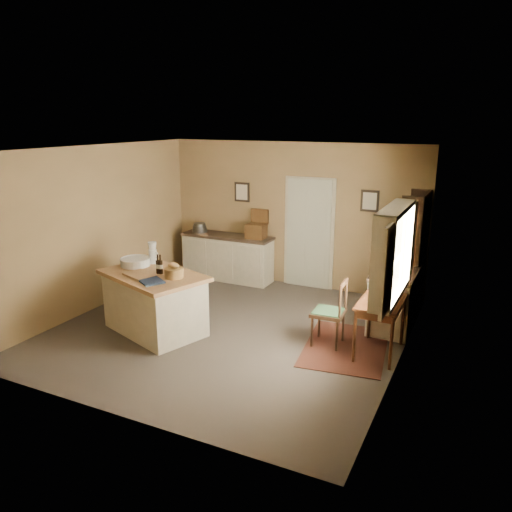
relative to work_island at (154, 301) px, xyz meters
The scene contains 16 objects.
ground 1.21m from the work_island, 26.11° to the left, with size 5.00×5.00×0.00m, color brown.
wall_back 3.27m from the work_island, 71.49° to the left, with size 5.00×0.10×2.70m, color #9C794C.
wall_front 2.41m from the work_island, 63.51° to the right, with size 5.00×0.10×2.70m, color #9C794C.
wall_left 1.80m from the work_island, 161.87° to the left, with size 0.10×5.00×2.70m, color #9C794C.
wall_right 3.64m from the work_island, ahead, with size 0.10×5.00×2.70m, color #9C794C.
ceiling 2.48m from the work_island, 26.11° to the left, with size 5.00×5.00×0.00m, color silver.
door 3.30m from the work_island, 65.47° to the left, with size 0.97×0.06×2.11m, color beige.
framed_prints 3.43m from the work_island, 67.97° to the left, with size 2.82×0.02×0.38m.
window 3.60m from the work_island, ahead, with size 0.25×1.99×1.12m.
work_island is the anchor object (origin of this frame).
sideboard 2.70m from the work_island, 94.92° to the left, with size 1.84×0.53×1.18m.
rug 2.88m from the work_island, 14.09° to the left, with size 1.10×1.60×0.01m, color #532019.
writing_desk 3.28m from the work_island, 12.46° to the left, with size 0.55×0.90×0.82m.
desk_chair 2.58m from the work_island, 15.28° to the left, with size 0.44×0.44×0.94m, color black, non-canonical shape.
right_cabinet 3.62m from the work_island, 27.82° to the left, with size 0.62×1.12×0.99m.
shelving_unit 4.21m from the work_island, 36.61° to the left, with size 0.34×0.89×1.98m.
Camera 1 is at (3.40, -6.13, 3.11)m, focal length 35.00 mm.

